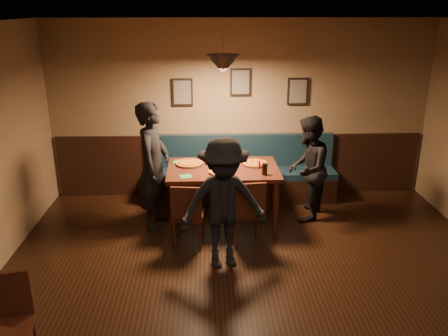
% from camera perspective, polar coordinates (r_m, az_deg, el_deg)
% --- Properties ---
extents(floor, '(7.00, 7.00, 0.00)m').
position_cam_1_polar(floor, '(4.72, 5.00, -19.42)').
color(floor, black).
rests_on(floor, ground).
extents(ceiling, '(7.00, 7.00, 0.00)m').
position_cam_1_polar(ceiling, '(3.68, 6.32, 16.89)').
color(ceiling, silver).
rests_on(ceiling, ground).
extents(wall_back, '(6.00, 0.00, 6.00)m').
position_cam_1_polar(wall_back, '(7.33, 2.00, 7.19)').
color(wall_back, '#8C704F').
rests_on(wall_back, ground).
extents(wainscot, '(5.88, 0.06, 1.00)m').
position_cam_1_polar(wainscot, '(7.54, 1.94, 0.45)').
color(wainscot, black).
rests_on(wainscot, ground).
extents(booth_bench, '(3.00, 0.60, 1.00)m').
position_cam_1_polar(booth_bench, '(7.29, 2.09, -0.25)').
color(booth_bench, '#0F232D').
rests_on(booth_bench, ground).
extents(picture_left, '(0.32, 0.04, 0.42)m').
position_cam_1_polar(picture_left, '(7.23, -5.18, 9.38)').
color(picture_left, black).
rests_on(picture_left, wall_back).
extents(picture_center, '(0.32, 0.04, 0.42)m').
position_cam_1_polar(picture_center, '(7.22, 2.06, 10.63)').
color(picture_center, black).
rests_on(picture_center, wall_back).
extents(picture_right, '(0.32, 0.04, 0.42)m').
position_cam_1_polar(picture_right, '(7.36, 9.15, 9.39)').
color(picture_right, black).
rests_on(picture_right, wall_back).
extents(pendant_lamp, '(0.44, 0.44, 0.25)m').
position_cam_1_polar(pendant_lamp, '(6.07, -0.13, 12.78)').
color(pendant_lamp, black).
rests_on(pendant_lamp, ceiling).
extents(dining_table, '(1.55, 1.01, 0.83)m').
position_cam_1_polar(dining_table, '(6.54, -0.12, -3.41)').
color(dining_table, black).
rests_on(dining_table, floor).
extents(chair_near_left, '(0.42, 0.42, 0.87)m').
position_cam_1_polar(chair_near_left, '(5.96, -4.43, -5.64)').
color(chair_near_left, black).
rests_on(chair_near_left, floor).
extents(chair_near_right, '(0.45, 0.45, 0.90)m').
position_cam_1_polar(chair_near_right, '(5.98, 2.85, -5.33)').
color(chair_near_right, black).
rests_on(chair_near_right, floor).
extents(diner_left, '(0.54, 0.72, 1.78)m').
position_cam_1_polar(diner_left, '(6.36, -8.73, 0.26)').
color(diner_left, black).
rests_on(diner_left, floor).
extents(diner_right, '(0.81, 0.91, 1.53)m').
position_cam_1_polar(diner_right, '(6.65, 10.33, -0.11)').
color(diner_right, black).
rests_on(diner_right, floor).
extents(diner_front, '(1.12, 0.78, 1.59)m').
position_cam_1_polar(diner_front, '(5.32, -0.05, -4.51)').
color(diner_front, black).
rests_on(diner_front, floor).
extents(pizza_a, '(0.42, 0.42, 0.04)m').
position_cam_1_polar(pizza_a, '(6.54, -4.35, 0.61)').
color(pizza_a, orange).
rests_on(pizza_a, dining_table).
extents(pizza_b, '(0.35, 0.35, 0.04)m').
position_cam_1_polar(pizza_b, '(6.21, -0.41, -0.40)').
color(pizza_b, '#BF8223').
rests_on(pizza_b, dining_table).
extents(pizza_c, '(0.35, 0.35, 0.04)m').
position_cam_1_polar(pizza_c, '(6.54, 3.86, 0.59)').
color(pizza_c, orange).
rests_on(pizza_c, dining_table).
extents(soda_glass, '(0.08, 0.08, 0.16)m').
position_cam_1_polar(soda_glass, '(6.14, 5.07, -0.12)').
color(soda_glass, black).
rests_on(soda_glass, dining_table).
extents(tabasco_bottle, '(0.04, 0.04, 0.12)m').
position_cam_1_polar(tabasco_bottle, '(6.38, 4.43, 0.50)').
color(tabasco_bottle, maroon).
rests_on(tabasco_bottle, dining_table).
extents(napkin_a, '(0.18, 0.18, 0.01)m').
position_cam_1_polar(napkin_a, '(6.67, -5.65, 0.78)').
color(napkin_a, '#217D30').
rests_on(napkin_a, dining_table).
extents(napkin_b, '(0.18, 0.18, 0.01)m').
position_cam_1_polar(napkin_b, '(6.09, -4.78, -1.05)').
color(napkin_b, '#217D40').
rests_on(napkin_b, dining_table).
extents(cutlery_set, '(0.17, 0.03, 0.00)m').
position_cam_1_polar(cutlery_set, '(6.05, -0.29, -1.14)').
color(cutlery_set, silver).
rests_on(cutlery_set, dining_table).
extents(cafe_chair_far, '(0.45, 0.45, 0.86)m').
position_cam_1_polar(cafe_chair_far, '(4.42, -25.26, -17.59)').
color(cafe_chair_far, black).
rests_on(cafe_chair_far, floor).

